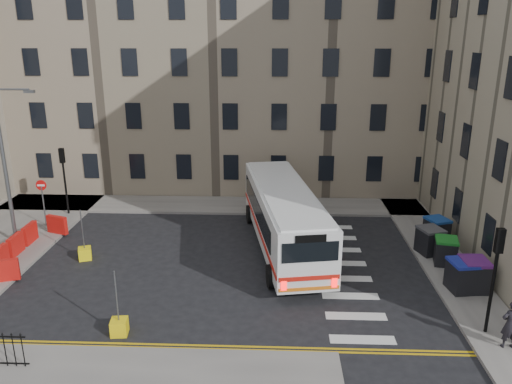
# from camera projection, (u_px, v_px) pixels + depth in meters

# --- Properties ---
(ground) EXTENTS (120.00, 120.00, 0.00)m
(ground) POSITION_uv_depth(u_px,v_px,m) (259.00, 265.00, 24.14)
(ground) COLOR black
(ground) RESTS_ON ground
(pavement_north) EXTENTS (36.00, 3.20, 0.15)m
(pavement_north) POSITION_uv_depth(u_px,v_px,m) (172.00, 205.00, 32.54)
(pavement_north) COLOR slate
(pavement_north) RESTS_ON ground
(pavement_east) EXTENTS (2.40, 26.00, 0.15)m
(pavement_east) POSITION_uv_depth(u_px,v_px,m) (424.00, 235.00, 27.57)
(pavement_east) COLOR slate
(pavement_east) RESTS_ON ground
(terrace_north) EXTENTS (38.30, 10.80, 17.20)m
(terrace_north) POSITION_uv_depth(u_px,v_px,m) (172.00, 64.00, 36.57)
(terrace_north) COLOR gray
(terrace_north) RESTS_ON ground
(traffic_light_east) EXTENTS (0.28, 0.22, 4.10)m
(traffic_light_east) POSITION_uv_depth(u_px,v_px,m) (496.00, 265.00, 17.69)
(traffic_light_east) COLOR black
(traffic_light_east) RESTS_ON pavement_east
(traffic_light_nw) EXTENTS (0.28, 0.22, 4.10)m
(traffic_light_nw) POSITION_uv_depth(u_px,v_px,m) (64.00, 171.00, 29.93)
(traffic_light_nw) COLOR black
(traffic_light_nw) RESTS_ON pavement_west
(streetlamp) EXTENTS (0.50, 0.22, 8.14)m
(streetlamp) POSITION_uv_depth(u_px,v_px,m) (5.00, 166.00, 25.24)
(streetlamp) COLOR #595B5E
(streetlamp) RESTS_ON pavement_west
(no_entry_north) EXTENTS (0.60, 0.08, 3.00)m
(no_entry_north) POSITION_uv_depth(u_px,v_px,m) (42.00, 193.00, 28.28)
(no_entry_north) COLOR #595B5E
(no_entry_north) RESTS_ON pavement_west
(roadworks_barriers) EXTENTS (1.66, 6.26, 1.00)m
(roadworks_barriers) POSITION_uv_depth(u_px,v_px,m) (23.00, 245.00, 24.88)
(roadworks_barriers) COLOR red
(roadworks_barriers) RESTS_ON pavement_west
(bus) EXTENTS (4.60, 11.94, 3.17)m
(bus) POSITION_uv_depth(u_px,v_px,m) (284.00, 215.00, 25.59)
(bus) COLOR silver
(bus) RESTS_ON ground
(wheelie_bin_a) EXTENTS (1.24, 1.37, 1.35)m
(wheelie_bin_a) POSITION_uv_depth(u_px,v_px,m) (462.00, 276.00, 21.32)
(wheelie_bin_a) COLOR black
(wheelie_bin_a) RESTS_ON pavement_east
(wheelie_bin_b) EXTENTS (1.13, 1.29, 1.39)m
(wheelie_bin_b) POSITION_uv_depth(u_px,v_px,m) (473.00, 274.00, 21.38)
(wheelie_bin_b) COLOR black
(wheelie_bin_b) RESTS_ON pavement_east
(wheelie_bin_c) EXTENTS (1.24, 1.36, 1.29)m
(wheelie_bin_c) POSITION_uv_depth(u_px,v_px,m) (445.00, 251.00, 23.82)
(wheelie_bin_c) COLOR black
(wheelie_bin_c) RESTS_ON pavement_east
(wheelie_bin_d) EXTENTS (1.37, 1.48, 1.34)m
(wheelie_bin_d) POSITION_uv_depth(u_px,v_px,m) (430.00, 240.00, 24.97)
(wheelie_bin_d) COLOR black
(wheelie_bin_d) RESTS_ON pavement_east
(wheelie_bin_e) EXTENTS (1.36, 1.45, 1.30)m
(wheelie_bin_e) POSITION_uv_depth(u_px,v_px,m) (437.00, 230.00, 26.38)
(wheelie_bin_e) COLOR black
(wheelie_bin_e) RESTS_ON pavement_east
(pedestrian) EXTENTS (0.69, 0.48, 1.81)m
(pedestrian) POSITION_uv_depth(u_px,v_px,m) (510.00, 324.00, 17.32)
(pedestrian) COLOR black
(pedestrian) RESTS_ON pavement_east
(bollard_yellow) EXTENTS (0.77, 0.77, 0.60)m
(bollard_yellow) POSITION_uv_depth(u_px,v_px,m) (85.00, 253.00, 24.74)
(bollard_yellow) COLOR yellow
(bollard_yellow) RESTS_ON ground
(bollard_chevron) EXTENTS (0.67, 0.67, 0.60)m
(bollard_chevron) POSITION_uv_depth(u_px,v_px,m) (119.00, 327.00, 18.53)
(bollard_chevron) COLOR yellow
(bollard_chevron) RESTS_ON ground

